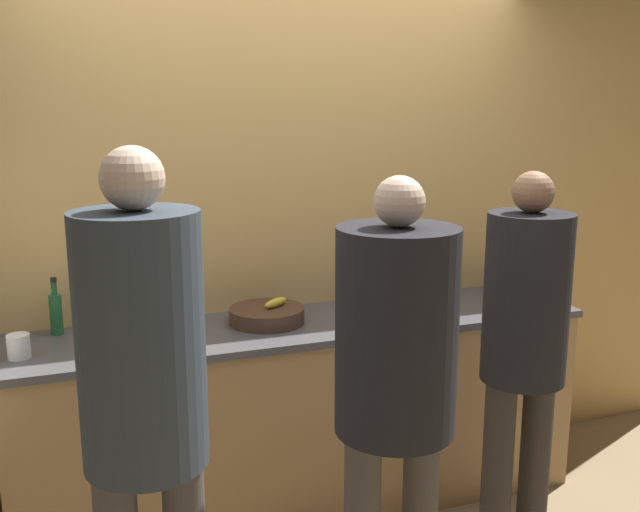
# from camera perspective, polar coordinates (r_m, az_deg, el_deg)

# --- Properties ---
(wall_back) EXTENTS (5.20, 0.06, 2.60)m
(wall_back) POSITION_cam_1_polar(r_m,az_deg,el_deg) (3.53, -2.88, 1.88)
(wall_back) COLOR #E0B266
(wall_back) RESTS_ON ground_plane
(counter) EXTENTS (2.68, 0.63, 0.93)m
(counter) POSITION_cam_1_polar(r_m,az_deg,el_deg) (3.50, -1.22, -12.48)
(counter) COLOR tan
(counter) RESTS_ON ground_plane
(person_left) EXTENTS (0.37, 0.37, 1.81)m
(person_left) POSITION_cam_1_polar(r_m,az_deg,el_deg) (2.19, -13.91, -10.42)
(person_left) COLOR #4C4742
(person_left) RESTS_ON ground_plane
(person_center) EXTENTS (0.42, 0.42, 1.70)m
(person_center) POSITION_cam_1_polar(r_m,az_deg,el_deg) (2.47, 6.02, -8.71)
(person_center) COLOR #4C4742
(person_center) RESTS_ON ground_plane
(person_right) EXTENTS (0.35, 0.35, 1.67)m
(person_right) POSITION_cam_1_polar(r_m,az_deg,el_deg) (3.06, 16.02, -6.10)
(person_right) COLOR #38332D
(person_right) RESTS_ON ground_plane
(fruit_bowl) EXTENTS (0.35, 0.35, 0.11)m
(fruit_bowl) POSITION_cam_1_polar(r_m,az_deg,el_deg) (3.30, -4.25, -4.72)
(fruit_bowl) COLOR #4C3323
(fruit_bowl) RESTS_ON counter
(utensil_crock) EXTENTS (0.12, 0.12, 0.27)m
(utensil_crock) POSITION_cam_1_polar(r_m,az_deg,el_deg) (3.65, 3.80, -2.56)
(utensil_crock) COLOR #3D424C
(utensil_crock) RESTS_ON counter
(bottle_green) EXTENTS (0.05, 0.05, 0.26)m
(bottle_green) POSITION_cam_1_polar(r_m,az_deg,el_deg) (3.32, -20.37, -4.24)
(bottle_green) COLOR #236033
(bottle_green) RESTS_ON counter
(cup_white) EXTENTS (0.09, 0.09, 0.10)m
(cup_white) POSITION_cam_1_polar(r_m,az_deg,el_deg) (3.08, -22.97, -6.68)
(cup_white) COLOR white
(cup_white) RESTS_ON counter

